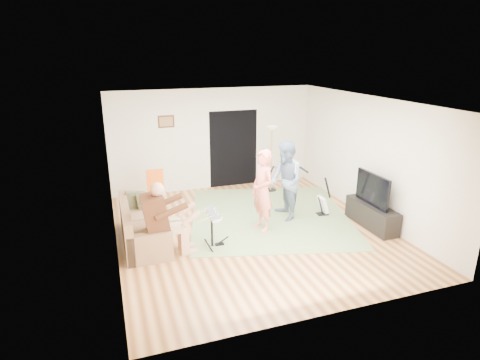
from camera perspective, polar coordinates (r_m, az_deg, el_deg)
name	(u,v)px	position (r m, az deg, el deg)	size (l,w,h in m)	color
floor	(253,230)	(8.53, 1.83, -7.18)	(6.00, 6.00, 0.00)	brown
walls	(253,169)	(8.05, 1.92, 1.55)	(5.50, 6.00, 2.70)	beige
ceiling	(254,101)	(7.78, 2.03, 11.13)	(6.00, 6.00, 0.00)	white
window_blinds	(109,169)	(7.70, -18.09, 1.43)	(2.05, 2.05, 0.00)	brown
doorway	(234,149)	(11.03, -0.93, 4.46)	(2.10, 2.10, 0.00)	black
picture_frame	(166,122)	(10.46, -10.47, 8.18)	(0.42, 0.03, 0.32)	#3F2314
area_rug	(269,215)	(9.27, 4.20, -5.05)	(3.50, 3.73, 0.02)	#6A814E
sofa	(140,230)	(8.18, -14.02, -6.86)	(0.82, 1.98, 0.80)	#8C6846
drummer	(166,227)	(7.51, -10.47, -6.53)	(0.92, 0.51, 1.41)	#522B17
drum_kit	(212,232)	(7.76, -4.01, -7.33)	(0.39, 0.70, 0.72)	black
singer	(263,191)	(8.30, 3.22, -1.50)	(0.63, 0.41, 1.73)	#F97A6C
microphone	(272,170)	(8.24, 4.56, 1.44)	(0.06, 0.06, 0.24)	black
guitarist	(286,181)	(8.88, 6.51, -0.15)	(0.86, 0.67, 1.76)	slate
guitar_held	(294,166)	(8.87, 7.75, 1.93)	(0.12, 0.60, 0.26)	silver
guitar_spare	(323,204)	(9.40, 11.72, -3.42)	(0.32, 0.29, 0.90)	black
torchiere_lamp	(271,147)	(10.57, 4.50, 4.69)	(0.32, 0.32, 1.76)	black
dining_chair	(156,197)	(9.61, -11.80, -2.38)	(0.44, 0.46, 0.98)	#D1BB87
tv_cabinet	(372,215)	(9.09, 18.22, -4.77)	(0.40, 1.40, 0.50)	black
television	(373,189)	(8.86, 18.33, -1.23)	(0.06, 1.04, 0.67)	black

